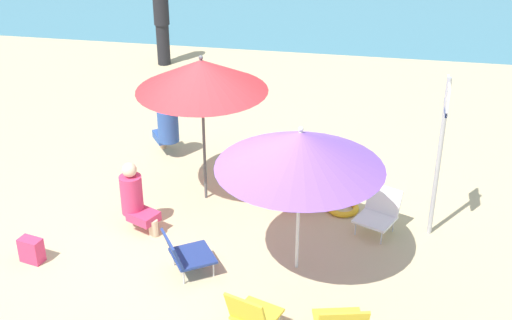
{
  "coord_description": "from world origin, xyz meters",
  "views": [
    {
      "loc": [
        2.11,
        -7.67,
        5.04
      ],
      "look_at": [
        0.65,
        0.52,
        0.7
      ],
      "focal_mm": 49.62,
      "sensor_mm": 36.0,
      "label": 1
    }
  ],
  "objects_px": {
    "beach_chair_a": "(185,253)",
    "person_b": "(162,23)",
    "umbrella_red": "(201,75)",
    "beach_chair_e": "(379,211)",
    "person_a": "(135,198)",
    "warning_sign": "(442,136)",
    "swim_ring": "(343,208)",
    "beach_chair_d": "(304,184)",
    "beach_bag": "(31,250)",
    "beach_chair_b": "(252,313)",
    "person_c": "(167,127)",
    "umbrella_purple": "(300,150)"
  },
  "relations": [
    {
      "from": "umbrella_purple",
      "to": "person_a",
      "type": "bearing_deg",
      "value": 167.7
    },
    {
      "from": "person_c",
      "to": "beach_chair_d",
      "type": "bearing_deg",
      "value": -150.47
    },
    {
      "from": "beach_chair_e",
      "to": "person_a",
      "type": "distance_m",
      "value": 3.12
    },
    {
      "from": "beach_chair_a",
      "to": "beach_bag",
      "type": "relative_size",
      "value": 2.3
    },
    {
      "from": "beach_chair_e",
      "to": "swim_ring",
      "type": "xyz_separation_m",
      "value": [
        -0.48,
        0.4,
        -0.24
      ]
    },
    {
      "from": "beach_chair_e",
      "to": "person_a",
      "type": "relative_size",
      "value": 0.69
    },
    {
      "from": "warning_sign",
      "to": "swim_ring",
      "type": "relative_size",
      "value": 4.8
    },
    {
      "from": "person_a",
      "to": "person_c",
      "type": "distance_m",
      "value": 2.11
    },
    {
      "from": "person_b",
      "to": "warning_sign",
      "type": "height_order",
      "value": "warning_sign"
    },
    {
      "from": "beach_chair_a",
      "to": "beach_chair_d",
      "type": "relative_size",
      "value": 1.03
    },
    {
      "from": "beach_chair_a",
      "to": "person_b",
      "type": "height_order",
      "value": "person_b"
    },
    {
      "from": "umbrella_red",
      "to": "person_c",
      "type": "distance_m",
      "value": 1.98
    },
    {
      "from": "person_b",
      "to": "person_a",
      "type": "bearing_deg",
      "value": -140.76
    },
    {
      "from": "person_c",
      "to": "warning_sign",
      "type": "xyz_separation_m",
      "value": [
        3.92,
        -1.54,
        0.89
      ]
    },
    {
      "from": "umbrella_purple",
      "to": "beach_chair_b",
      "type": "xyz_separation_m",
      "value": [
        -0.31,
        -1.29,
        -1.26
      ]
    },
    {
      "from": "beach_chair_a",
      "to": "swim_ring",
      "type": "relative_size",
      "value": 1.62
    },
    {
      "from": "umbrella_red",
      "to": "beach_chair_b",
      "type": "xyz_separation_m",
      "value": [
        1.14,
        -2.68,
        -1.51
      ]
    },
    {
      "from": "person_a",
      "to": "person_b",
      "type": "xyz_separation_m",
      "value": [
        -1.46,
        6.11,
        0.4
      ]
    },
    {
      "from": "person_c",
      "to": "beach_bag",
      "type": "height_order",
      "value": "person_c"
    },
    {
      "from": "beach_bag",
      "to": "person_c",
      "type": "bearing_deg",
      "value": 74.63
    },
    {
      "from": "umbrella_purple",
      "to": "swim_ring",
      "type": "distance_m",
      "value": 2.11
    },
    {
      "from": "umbrella_red",
      "to": "beach_chair_b",
      "type": "relative_size",
      "value": 3.36
    },
    {
      "from": "umbrella_red",
      "to": "beach_chair_d",
      "type": "relative_size",
      "value": 3.0
    },
    {
      "from": "warning_sign",
      "to": "person_b",
      "type": "bearing_deg",
      "value": 134.67
    },
    {
      "from": "person_a",
      "to": "person_b",
      "type": "height_order",
      "value": "person_b"
    },
    {
      "from": "warning_sign",
      "to": "beach_bag",
      "type": "relative_size",
      "value": 6.83
    },
    {
      "from": "beach_chair_e",
      "to": "person_c",
      "type": "relative_size",
      "value": 0.68
    },
    {
      "from": "person_b",
      "to": "warning_sign",
      "type": "distance_m",
      "value": 7.62
    },
    {
      "from": "beach_bag",
      "to": "umbrella_red",
      "type": "bearing_deg",
      "value": 47.02
    },
    {
      "from": "beach_chair_d",
      "to": "beach_chair_e",
      "type": "height_order",
      "value": "beach_chair_d"
    },
    {
      "from": "beach_chair_a",
      "to": "beach_bag",
      "type": "distance_m",
      "value": 1.89
    },
    {
      "from": "person_b",
      "to": "beach_bag",
      "type": "bearing_deg",
      "value": -150.57
    },
    {
      "from": "umbrella_red",
      "to": "person_c",
      "type": "height_order",
      "value": "umbrella_red"
    },
    {
      "from": "person_b",
      "to": "swim_ring",
      "type": "xyz_separation_m",
      "value": [
        4.06,
        -5.19,
        -0.83
      ]
    },
    {
      "from": "beach_chair_b",
      "to": "beach_bag",
      "type": "distance_m",
      "value": 2.98
    },
    {
      "from": "beach_chair_d",
      "to": "swim_ring",
      "type": "distance_m",
      "value": 0.61
    },
    {
      "from": "beach_chair_d",
      "to": "beach_bag",
      "type": "bearing_deg",
      "value": 48.31
    },
    {
      "from": "umbrella_purple",
      "to": "beach_chair_d",
      "type": "distance_m",
      "value": 1.95
    },
    {
      "from": "warning_sign",
      "to": "swim_ring",
      "type": "height_order",
      "value": "warning_sign"
    },
    {
      "from": "beach_chair_e",
      "to": "beach_bag",
      "type": "relative_size",
      "value": 2.11
    },
    {
      "from": "beach_chair_d",
      "to": "warning_sign",
      "type": "bearing_deg",
      "value": -178.99
    },
    {
      "from": "beach_chair_d",
      "to": "person_b",
      "type": "relative_size",
      "value": 0.41
    },
    {
      "from": "beach_chair_a",
      "to": "warning_sign",
      "type": "distance_m",
      "value": 3.36
    },
    {
      "from": "person_b",
      "to": "umbrella_red",
      "type": "bearing_deg",
      "value": -131.67
    },
    {
      "from": "umbrella_purple",
      "to": "beach_bag",
      "type": "bearing_deg",
      "value": -172.15
    },
    {
      "from": "person_a",
      "to": "beach_chair_d",
      "type": "bearing_deg",
      "value": 51.54
    },
    {
      "from": "beach_chair_a",
      "to": "beach_chair_e",
      "type": "bearing_deg",
      "value": -2.11
    },
    {
      "from": "umbrella_purple",
      "to": "beach_chair_d",
      "type": "height_order",
      "value": "umbrella_purple"
    },
    {
      "from": "umbrella_red",
      "to": "swim_ring",
      "type": "distance_m",
      "value": 2.6
    },
    {
      "from": "beach_chair_b",
      "to": "person_a",
      "type": "distance_m",
      "value": 2.54
    }
  ]
}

